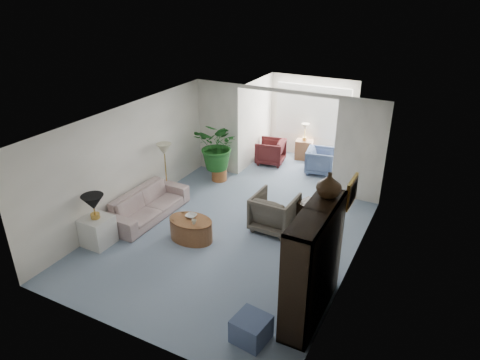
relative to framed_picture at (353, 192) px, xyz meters
The scene contains 26 objects.
floor 2.99m from the framed_picture, behind, with size 6.00×6.00×0.00m, color #8A98B6.
sunroom_floor 5.16m from the framed_picture, 120.36° to the left, with size 2.60×2.60×0.00m, color #8A98B6.
back_pier_left 5.37m from the framed_picture, 144.59° to the left, with size 1.20×0.12×2.50m, color white.
back_pier_right 3.18m from the framed_picture, 100.24° to the left, with size 1.20×0.12×2.50m, color white.
back_header 4.03m from the framed_picture, 128.43° to the left, with size 2.60×0.12×0.10m, color white.
window_pane 5.83m from the framed_picture, 114.98° to the left, with size 2.20×0.02×1.50m, color white.
window_blinds 5.81m from the framed_picture, 115.11° to the left, with size 2.20×0.02×1.50m, color white.
framed_picture is the anchor object (origin of this frame).
sofa 4.69m from the framed_picture, behind, with size 2.10×0.82×0.61m, color beige.
end_table 5.04m from the framed_picture, 165.09° to the right, with size 0.55×0.55×0.60m, color silver.
table_lamp 4.90m from the framed_picture, 165.09° to the right, with size 0.44×0.44×0.30m, color black.
floor_lamp 4.83m from the framed_picture, 166.72° to the left, with size 0.36×0.36×0.28m, color beige.
coffee_table 3.45m from the framed_picture, behind, with size 0.95×0.95×0.45m, color brown.
coffee_bowl 3.40m from the framed_picture, behind, with size 0.22×0.22×0.05m, color beige.
coffee_cup 3.22m from the framed_picture, behind, with size 0.10×0.10×0.09m, color beige.
wingback_chair 2.37m from the framed_picture, 152.07° to the left, with size 0.87×0.89×0.81m, color #5B5447.
side_table_dark 2.13m from the framed_picture, 130.55° to the left, with size 0.53×0.43×0.64m, color black.
entertainment_cabinet 1.42m from the framed_picture, 101.03° to the right, with size 0.45×1.68×1.87m, color black.
cabinet_urn 0.81m from the framed_picture, 108.70° to the right, with size 0.39×0.39×0.40m, color #322010.
ottoman 2.74m from the framed_picture, 110.74° to the right, with size 0.49×0.49×0.39m, color slate.
plant_pot 5.01m from the framed_picture, 147.78° to the left, with size 0.40×0.40×0.32m, color #9B582D.
house_plant 4.82m from the framed_picture, 147.78° to the left, with size 1.18×1.02×1.31m, color #1F5C1F.
sunroom_chair_blue 4.80m from the framed_picture, 112.91° to the left, with size 0.74×0.76×0.69m, color slate.
sunroom_chair_maroon 5.53m from the framed_picture, 127.83° to the left, with size 0.75×0.78×0.71m, color #521C1C.
sunroom_table 5.77m from the framed_picture, 117.00° to the left, with size 0.47×0.37×0.58m, color brown.
shelf_clutter 1.49m from the framed_picture, 101.93° to the right, with size 0.30×0.84×1.06m.
Camera 1 is at (3.73, -6.63, 4.92)m, focal length 32.37 mm.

